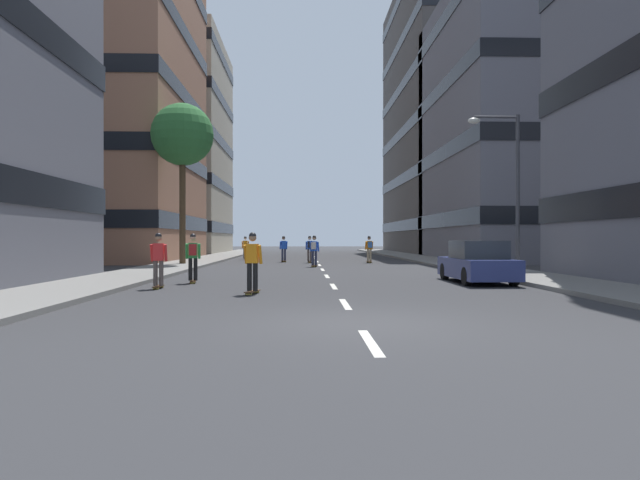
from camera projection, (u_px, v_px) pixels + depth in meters
ground_plane at (318, 263)px, 36.50m from camera, size 155.80×155.80×0.00m
sidewalk_left at (203, 260)px, 39.49m from camera, size 3.12×71.41×0.14m
sidewalk_right at (429, 260)px, 40.00m from camera, size 3.12×71.41×0.14m
lane_markings at (317, 262)px, 38.53m from camera, size 0.16×62.20×0.01m
building_left_mid at (96, 40)px, 41.22m from camera, size 13.50×16.85×32.36m
building_left_far at (162, 147)px, 60.47m from camera, size 13.50×16.40×22.81m
building_right_mid at (531, 126)px, 42.28m from camera, size 13.50×17.78×20.07m
building_right_far at (459, 117)px, 61.51m from camera, size 13.50×23.99×29.77m
parked_car_near at (477, 263)px, 20.17m from camera, size 1.82×4.40×1.52m
street_tree_near at (182, 136)px, 32.61m from camera, size 3.62×3.62×9.36m
streetlamp_right at (509, 176)px, 22.68m from camera, size 2.13×0.30×6.50m
skater_0 at (284, 248)px, 37.92m from camera, size 0.57×0.92×1.78m
skater_1 at (310, 247)px, 36.79m from camera, size 0.54×0.91×1.78m
skater_2 at (369, 247)px, 36.68m from camera, size 0.56×0.92×1.78m
skater_3 at (314, 249)px, 31.41m from camera, size 0.57×0.92×1.78m
skater_4 at (193, 255)px, 19.96m from camera, size 0.56×0.92×1.78m
skater_5 at (252, 260)px, 15.99m from camera, size 0.57×0.92×1.78m
skater_6 at (158, 258)px, 17.74m from camera, size 0.54×0.90×1.78m
skater_7 at (245, 247)px, 42.20m from camera, size 0.55×0.91×1.78m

